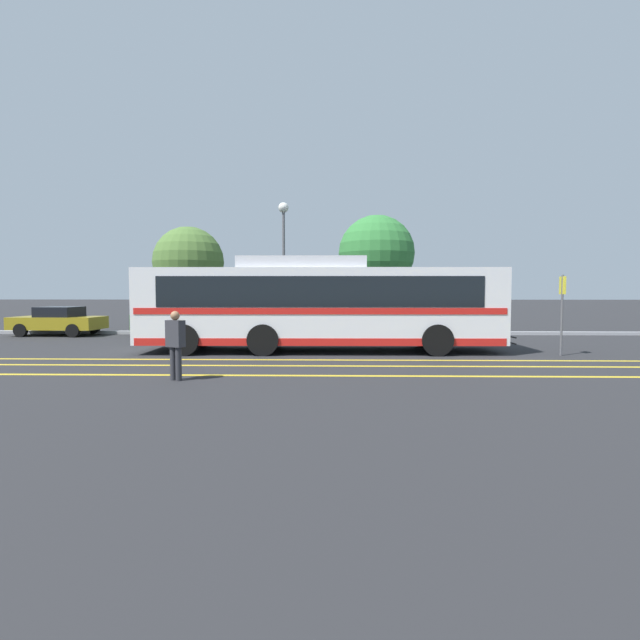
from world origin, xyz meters
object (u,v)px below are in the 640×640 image
at_px(transit_bus, 319,304).
at_px(parked_car_0, 58,321).
at_px(tree_0, 377,253).
at_px(bus_stop_sign, 562,305).
at_px(pedestrian_0, 175,341).
at_px(parked_car_1, 183,320).
at_px(tree_1, 189,262).
at_px(street_lamp, 284,239).
at_px(parked_car_2, 322,320).

height_order(transit_bus, parked_car_0, transit_bus).
bearing_deg(tree_0, parked_car_0, -163.07).
bearing_deg(bus_stop_sign, pedestrian_0, -67.46).
height_order(transit_bus, parked_car_1, transit_bus).
relative_size(parked_car_0, bus_stop_sign, 1.57).
xyz_separation_m(transit_bus, tree_1, (-7.08, 9.06, 1.96)).
distance_m(parked_car_1, street_lamp, 6.22).
height_order(transit_bus, tree_1, tree_1).
xyz_separation_m(tree_0, tree_1, (-9.89, -1.26, -0.52)).
bearing_deg(tree_1, parked_car_0, -147.10).
relative_size(parked_car_1, bus_stop_sign, 1.72).
bearing_deg(parked_car_2, tree_1, 60.23).
height_order(parked_car_0, street_lamp, street_lamp).
height_order(parked_car_1, street_lamp, street_lamp).
xyz_separation_m(parked_car_2, tree_0, (2.85, 4.63, 3.35)).
xyz_separation_m(transit_bus, pedestrian_0, (-3.12, -5.68, -0.71)).
height_order(transit_bus, pedestrian_0, transit_bus).
bearing_deg(parked_car_0, bus_stop_sign, -106.11).
distance_m(transit_bus, street_lamp, 8.59).
xyz_separation_m(parked_car_1, parked_car_2, (6.38, -0.12, -0.01)).
relative_size(parked_car_0, parked_car_1, 0.91).
xyz_separation_m(transit_bus, parked_car_1, (-6.41, 5.80, -0.87)).
height_order(transit_bus, street_lamp, street_lamp).
distance_m(parked_car_0, parked_car_2, 12.17).
xyz_separation_m(street_lamp, tree_1, (-5.10, 1.27, -1.06)).
height_order(parked_car_1, parked_car_2, parked_car_1).
bearing_deg(bus_stop_sign, street_lamp, -133.26).
bearing_deg(pedestrian_0, transit_bus, 89.19).
height_order(parked_car_2, tree_1, tree_1).
distance_m(bus_stop_sign, tree_0, 12.56).
xyz_separation_m(street_lamp, tree_0, (4.79, 2.52, -0.54)).
relative_size(parked_car_1, tree_1, 0.81).
xyz_separation_m(parked_car_1, pedestrian_0, (3.29, -11.48, 0.15)).
distance_m(parked_car_1, pedestrian_0, 11.95).
height_order(parked_car_0, pedestrian_0, pedestrian_0).
height_order(transit_bus, bus_stop_sign, transit_bus).
bearing_deg(pedestrian_0, parked_car_1, 133.96).
distance_m(street_lamp, tree_1, 5.36).
bearing_deg(parked_car_1, tree_1, -168.41).
xyz_separation_m(pedestrian_0, tree_0, (5.94, 16.00, 3.19)).
relative_size(parked_car_2, tree_0, 0.71).
relative_size(parked_car_1, pedestrian_0, 2.76).
xyz_separation_m(pedestrian_0, street_lamp, (1.15, 13.47, 3.73)).
bearing_deg(parked_car_0, parked_car_2, -87.66).
xyz_separation_m(parked_car_1, street_lamp, (4.43, 1.99, 3.89)).
height_order(pedestrian_0, tree_1, tree_1).
distance_m(street_lamp, tree_0, 5.44).
bearing_deg(tree_1, street_lamp, -13.95).
height_order(parked_car_1, tree_0, tree_0).
height_order(parked_car_1, bus_stop_sign, bus_stop_sign).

